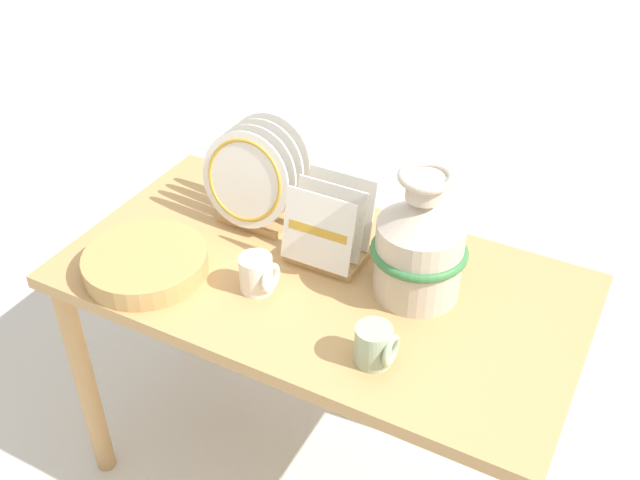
% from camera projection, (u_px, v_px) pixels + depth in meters
% --- Properties ---
extents(ground_plane, '(14.00, 14.00, 0.00)m').
position_uv_depth(ground_plane, '(320.00, 469.00, 2.28)').
color(ground_plane, beige).
extents(display_table, '(1.28, 0.68, 0.76)m').
position_uv_depth(display_table, '(320.00, 308.00, 1.90)').
color(display_table, tan).
rests_on(display_table, ground_plane).
extents(ceramic_vase, '(0.23, 0.23, 0.33)m').
position_uv_depth(ceramic_vase, '(420.00, 243.00, 1.71)').
color(ceramic_vase, beige).
rests_on(ceramic_vase, display_table).
extents(dish_rack_round_plates, '(0.26, 0.18, 0.28)m').
position_uv_depth(dish_rack_round_plates, '(255.00, 181.00, 1.96)').
color(dish_rack_round_plates, tan).
rests_on(dish_rack_round_plates, display_table).
extents(dish_rack_square_plates, '(0.19, 0.17, 0.21)m').
position_uv_depth(dish_rack_square_plates, '(329.00, 235.00, 1.85)').
color(dish_rack_square_plates, tan).
rests_on(dish_rack_square_plates, display_table).
extents(wicker_charger_stack, '(0.30, 0.30, 0.05)m').
position_uv_depth(wicker_charger_stack, '(146.00, 263.00, 1.83)').
color(wicker_charger_stack, tan).
rests_on(wicker_charger_stack, display_table).
extents(mug_cream_glaze, '(0.09, 0.08, 0.09)m').
position_uv_depth(mug_cream_glaze, '(258.00, 274.00, 1.77)').
color(mug_cream_glaze, silver).
rests_on(mug_cream_glaze, display_table).
extents(mug_sage_glaze, '(0.09, 0.08, 0.09)m').
position_uv_depth(mug_sage_glaze, '(375.00, 345.00, 1.57)').
color(mug_sage_glaze, '#9EB28E').
rests_on(mug_sage_glaze, display_table).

